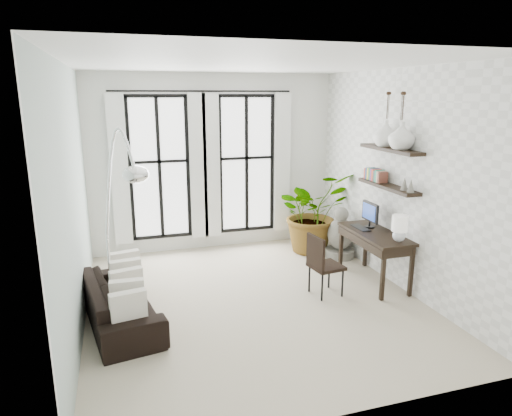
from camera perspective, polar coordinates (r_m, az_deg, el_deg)
name	(u,v)px	position (r m, az deg, el deg)	size (l,w,h in m)	color
floor	(254,301)	(6.56, -0.29, -11.50)	(5.00, 5.00, 0.00)	#BCB096
ceiling	(253,63)	(5.93, -0.33, 17.63)	(5.00, 5.00, 0.00)	white
wall_left	(72,201)	(5.83, -22.01, 0.83)	(5.00, 5.00, 0.00)	#A6B9B0
wall_right	(400,180)	(7.02, 17.61, 3.30)	(5.00, 5.00, 0.00)	white
wall_back	(214,163)	(8.43, -5.22, 5.62)	(4.50, 4.50, 0.00)	white
windows	(204,166)	(8.33, -6.46, 5.20)	(3.26, 0.13, 2.65)	white
wall_shelves	(387,171)	(7.03, 16.10, 4.49)	(0.25, 1.30, 0.60)	black
sofa	(120,302)	(6.14, -16.67, -11.16)	(1.90, 0.74, 0.55)	black
throw_pillows	(127,284)	(6.05, -15.86, -9.18)	(0.40, 1.52, 0.40)	beige
plant	(312,212)	(8.39, 7.04, -0.49)	(1.33, 1.15, 1.48)	#2D7228
desk	(376,237)	(7.10, 14.81, -3.52)	(0.57, 1.36, 1.19)	black
desk_chair	(322,261)	(6.59, 8.20, -6.64)	(0.48, 0.48, 0.91)	black
arc_lamp	(119,180)	(5.89, -16.70, 3.43)	(0.75, 0.70, 2.45)	silver
buddha	(340,236)	(8.21, 10.50, -3.52)	(0.51, 0.51, 0.92)	gray
vase_a	(402,136)	(6.73, 17.75, 8.59)	(0.37, 0.37, 0.38)	white
vase_b	(386,133)	(7.06, 15.91, 8.95)	(0.37, 0.37, 0.38)	white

